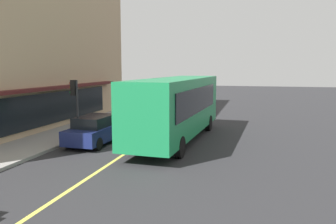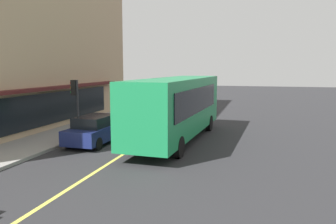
# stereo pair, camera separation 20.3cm
# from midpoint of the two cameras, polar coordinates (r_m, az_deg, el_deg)

# --- Properties ---
(ground) EXTENTS (120.00, 120.00, 0.00)m
(ground) POSITION_cam_midpoint_polar(r_m,az_deg,el_deg) (18.16, -5.32, -5.53)
(ground) COLOR #28282B
(sidewalk) EXTENTS (80.00, 3.05, 0.15)m
(sidewalk) POSITION_cam_midpoint_polar(r_m,az_deg,el_deg) (20.48, -19.20, -4.22)
(sidewalk) COLOR gray
(sidewalk) RESTS_ON ground
(lane_centre_stripe) EXTENTS (36.00, 0.16, 0.01)m
(lane_centre_stripe) POSITION_cam_midpoint_polar(r_m,az_deg,el_deg) (18.16, -5.32, -5.52)
(lane_centre_stripe) COLOR #D8D14C
(lane_centre_stripe) RESTS_ON ground
(bus) EXTENTS (11.24, 3.08, 3.50)m
(bus) POSITION_cam_midpoint_polar(r_m,az_deg,el_deg) (18.90, 1.28, 1.12)
(bus) COLOR #197F47
(bus) RESTS_ON ground
(traffic_light) EXTENTS (0.30, 0.52, 3.20)m
(traffic_light) POSITION_cam_midpoint_polar(r_m,az_deg,el_deg) (20.80, -15.70, 2.94)
(traffic_light) COLOR #2D2D33
(traffic_light) RESTS_ON sidewalk
(car_navy) EXTENTS (4.35, 1.95, 1.52)m
(car_navy) POSITION_cam_midpoint_polar(r_m,az_deg,el_deg) (18.74, -12.27, -2.95)
(car_navy) COLOR navy
(car_navy) RESTS_ON ground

